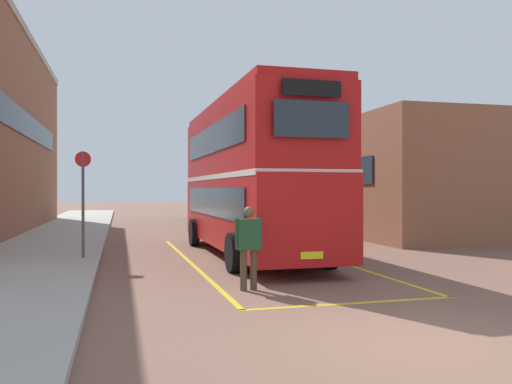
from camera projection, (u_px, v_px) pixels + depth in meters
name	position (u px, v px, depth m)	size (l,w,h in m)	color
ground_plane	(223.00, 242.00, 20.99)	(135.60, 135.60, 0.00)	brown
sidewalk_left	(56.00, 238.00, 21.69)	(4.00, 57.60, 0.14)	#A39E93
depot_building_right	(383.00, 180.00, 27.86)	(8.02, 17.76, 5.15)	brown
double_decker_bus	(251.00, 175.00, 16.59)	(2.97, 10.57, 4.75)	black
single_deck_bus	(229.00, 196.00, 34.90)	(3.69, 10.17, 3.02)	black
pedestrian_boarding	(249.00, 242.00, 10.84)	(0.58, 0.27, 1.72)	#473828
bus_stop_sign	(83.00, 194.00, 14.95)	(0.43, 0.15, 3.01)	#4C4C51
bay_marking_yellow	(268.00, 264.00, 14.72)	(4.41, 12.59, 0.01)	gold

